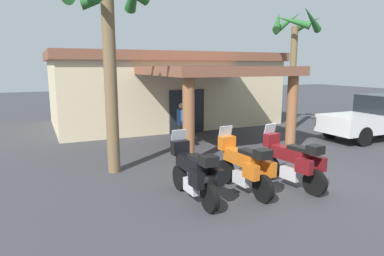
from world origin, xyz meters
The scene contains 9 objects.
ground_plane centered at (0.00, 0.00, 0.00)m, with size 80.00×80.00×0.00m, color #38383D.
motel_building centered at (-0.06, 10.52, 2.01)m, with size 12.26×12.45×3.92m.
motorcycle_black centered at (-3.18, -0.59, 0.70)m, with size 0.72×2.21×1.61m.
motorcycle_orange centered at (-1.78, -0.60, 0.70)m, with size 0.74×2.21×1.61m.
motorcycle_maroon centered at (-0.39, -0.78, 0.70)m, with size 0.82×2.21×1.61m.
pedestrian centered at (-1.32, 4.74, 1.03)m, with size 0.32×0.49×1.77m.
pickup_truck_white centered at (7.25, 2.65, 0.94)m, with size 5.21×1.98×1.95m.
palm_tree_near_portico centered at (5.03, 5.79, 4.41)m, with size 2.43×2.54×6.01m.
palm_tree_roadside centered at (-4.52, 2.48, 4.23)m, with size 2.37×2.42×6.06m.
Camera 1 is at (-6.37, -7.67, 3.20)m, focal length 31.64 mm.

